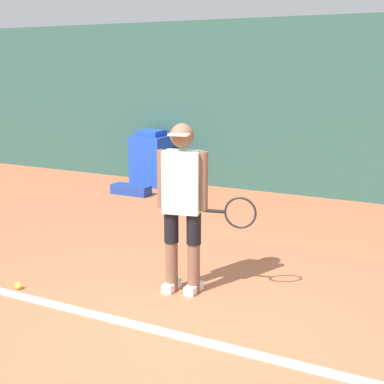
{
  "coord_description": "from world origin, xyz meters",
  "views": [
    {
      "loc": [
        1.82,
        -3.39,
        2.11
      ],
      "look_at": [
        -0.41,
        1.07,
        0.94
      ],
      "focal_mm": 50.0,
      "sensor_mm": 36.0,
      "label": 1
    }
  ],
  "objects": [
    {
      "name": "ground_plane",
      "position": [
        0.0,
        0.0,
        0.0
      ],
      "size": [
        24.0,
        24.0,
        0.0
      ],
      "primitive_type": "plane",
      "color": "#B76642"
    },
    {
      "name": "back_wall",
      "position": [
        0.0,
        5.29,
        1.45
      ],
      "size": [
        24.0,
        0.1,
        2.89
      ],
      "color": "#2D564C",
      "rests_on": "ground_plane"
    },
    {
      "name": "court_baseline",
      "position": [
        0.0,
        0.06,
        0.01
      ],
      "size": [
        21.6,
        0.1,
        0.01
      ],
      "color": "white",
      "rests_on": "ground_plane"
    },
    {
      "name": "tennis_player",
      "position": [
        -0.4,
        0.88,
        0.9
      ],
      "size": [
        0.92,
        0.33,
        1.62
      ],
      "rotation": [
        0.0,
        0.0,
        0.21
      ],
      "color": "brown",
      "rests_on": "ground_plane"
    },
    {
      "name": "tennis_ball",
      "position": [
        -1.86,
        0.19,
        0.03
      ],
      "size": [
        0.07,
        0.07,
        0.07
      ],
      "color": "#D1E533",
      "rests_on": "ground_plane"
    },
    {
      "name": "covered_chair",
      "position": [
        -3.16,
        4.89,
        0.47
      ],
      "size": [
        0.61,
        0.61,
        0.99
      ],
      "color": "blue",
      "rests_on": "ground_plane"
    },
    {
      "name": "equipment_bag",
      "position": [
        -3.06,
        4.03,
        0.08
      ],
      "size": [
        0.68,
        0.26,
        0.16
      ],
      "color": "#1E3D99",
      "rests_on": "ground_plane"
    }
  ]
}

